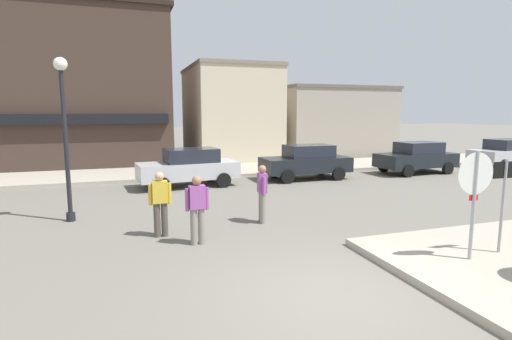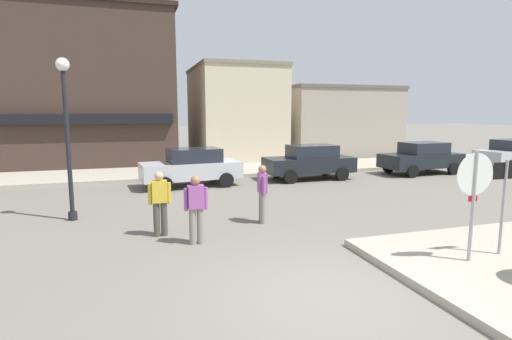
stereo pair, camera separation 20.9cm
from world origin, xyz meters
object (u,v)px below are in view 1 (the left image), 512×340
(stop_sign, at_px, (474,191))
(pedestrian_crossing_far, at_px, (197,208))
(one_way_sign, at_px, (503,197))
(parked_car_second, at_px, (306,161))
(parked_car_fourth, at_px, (505,153))
(lamp_post, at_px, (64,115))
(pedestrian_crossing_near, at_px, (160,202))
(pedestrian_kerb_side, at_px, (262,192))
(parked_car_third, at_px, (417,157))
(parked_car_nearest, at_px, (189,167))

(stop_sign, height_order, pedestrian_crossing_far, stop_sign)
(one_way_sign, distance_m, parked_car_second, 10.44)
(parked_car_fourth, bearing_deg, parked_car_second, -179.89)
(lamp_post, relative_size, pedestrian_crossing_near, 2.82)
(pedestrian_crossing_far, bearing_deg, parked_car_second, 49.83)
(stop_sign, relative_size, pedestrian_crossing_near, 1.43)
(pedestrian_crossing_near, bearing_deg, parked_car_second, 43.11)
(parked_car_fourth, bearing_deg, pedestrian_kerb_side, -159.04)
(one_way_sign, distance_m, parked_car_third, 12.15)
(parked_car_third, relative_size, pedestrian_crossing_near, 2.54)
(one_way_sign, height_order, parked_car_second, one_way_sign)
(parked_car_nearest, relative_size, pedestrian_crossing_far, 2.58)
(pedestrian_kerb_side, bearing_deg, stop_sign, -56.18)
(lamp_post, relative_size, pedestrian_crossing_far, 2.82)
(one_way_sign, distance_m, pedestrian_crossing_far, 6.48)
(one_way_sign, distance_m, parked_car_fourth, 16.38)
(parked_car_third, distance_m, pedestrian_crossing_near, 14.57)
(parked_car_fourth, relative_size, pedestrian_kerb_side, 2.58)
(parked_car_nearest, height_order, pedestrian_crossing_far, pedestrian_crossing_far)
(pedestrian_crossing_far, relative_size, pedestrian_kerb_side, 1.00)
(one_way_sign, xyz_separation_m, parked_car_fourth, (12.61, 10.43, -0.52))
(one_way_sign, relative_size, pedestrian_crossing_near, 1.30)
(one_way_sign, height_order, pedestrian_kerb_side, one_way_sign)
(parked_car_third, bearing_deg, parked_car_nearest, 179.76)
(pedestrian_crossing_far, bearing_deg, stop_sign, -31.82)
(pedestrian_kerb_side, bearing_deg, parked_car_third, 30.56)
(one_way_sign, relative_size, lamp_post, 0.46)
(stop_sign, xyz_separation_m, parked_car_nearest, (-3.91, 10.40, -0.71))
(parked_car_nearest, xyz_separation_m, pedestrian_kerb_side, (1.05, -6.12, 0.06))
(stop_sign, xyz_separation_m, parked_car_second, (1.45, 10.53, -0.71))
(parked_car_nearest, xyz_separation_m, pedestrian_crossing_far, (-0.96, -7.37, 0.06))
(stop_sign, bearing_deg, lamp_post, 142.20)
(parked_car_second, bearing_deg, parked_car_nearest, -178.61)
(parked_car_second, bearing_deg, pedestrian_crossing_far, -130.17)
(stop_sign, relative_size, one_way_sign, 1.10)
(one_way_sign, height_order, parked_car_fourth, one_way_sign)
(stop_sign, height_order, lamp_post, lamp_post)
(stop_sign, relative_size, parked_car_third, 0.56)
(pedestrian_crossing_near, height_order, pedestrian_kerb_side, same)
(parked_car_third, height_order, pedestrian_kerb_side, pedestrian_kerb_side)
(pedestrian_crossing_far, bearing_deg, pedestrian_kerb_side, 31.80)
(parked_car_fourth, height_order, pedestrian_crossing_far, pedestrian_crossing_far)
(parked_car_fourth, bearing_deg, parked_car_nearest, -179.50)
(lamp_post, bearing_deg, parked_car_nearest, 46.76)
(parked_car_third, xyz_separation_m, pedestrian_kerb_side, (-10.29, -6.07, 0.06))
(one_way_sign, bearing_deg, pedestrian_kerb_side, 132.14)
(pedestrian_kerb_side, bearing_deg, parked_car_nearest, 99.73)
(stop_sign, relative_size, pedestrian_kerb_side, 1.43)
(one_way_sign, xyz_separation_m, pedestrian_crossing_far, (-5.78, 2.91, -0.46))
(parked_car_nearest, distance_m, parked_car_fourth, 17.43)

